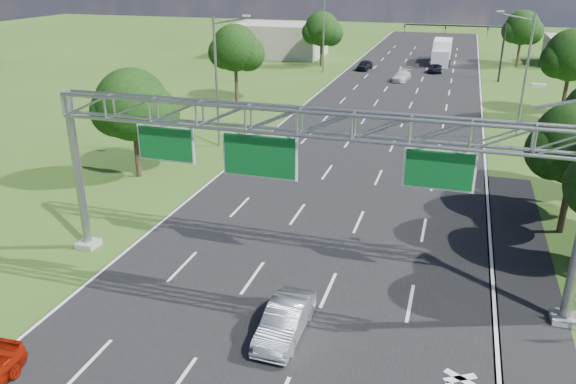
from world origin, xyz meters
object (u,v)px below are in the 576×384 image
at_px(silver_sedan, 285,321).
at_px(box_truck, 442,52).
at_px(traffic_signal, 474,38).
at_px(sign_gantry, 301,136).

xyz_separation_m(silver_sedan, box_truck, (2.50, 69.82, 0.93)).
relative_size(traffic_signal, box_truck, 1.38).
relative_size(sign_gantry, traffic_signal, 1.92).
relative_size(silver_sedan, box_truck, 0.46).
height_order(silver_sedan, box_truck, box_truck).
distance_m(sign_gantry, silver_sedan, 7.52).
bearing_deg(sign_gantry, box_truck, 87.31).
xyz_separation_m(sign_gantry, silver_sedan, (0.59, -4.19, -6.22)).
bearing_deg(silver_sedan, box_truck, 88.90).
bearing_deg(box_truck, traffic_signal, -72.88).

